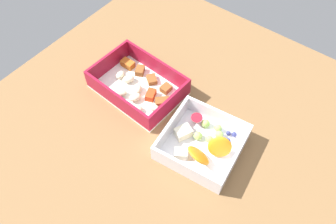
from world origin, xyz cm
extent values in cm
cube|color=brown|center=(0.00, 0.00, 1.00)|extent=(80.00, 80.00, 2.00)
cube|color=white|center=(-11.44, 1.83, 2.30)|extent=(20.83, 15.19, 0.60)
cube|color=maroon|center=(-21.17, 2.37, 4.93)|extent=(1.38, 14.11, 4.67)
cube|color=maroon|center=(-1.72, 1.29, 4.93)|extent=(1.38, 14.11, 4.67)
cube|color=maroon|center=(-11.07, 8.57, 4.93)|extent=(18.88, 1.64, 4.67)
cube|color=maroon|center=(-11.82, -4.91, 4.93)|extent=(18.88, 1.64, 4.67)
ellipsoid|color=beige|center=(-14.66, 2.13, 3.61)|extent=(3.12, 3.49, 1.44)
ellipsoid|color=beige|center=(-17.20, 1.98, 3.45)|extent=(1.88, 2.56, 1.22)
ellipsoid|color=beige|center=(-4.64, -0.68, 3.46)|extent=(2.84, 2.34, 1.23)
ellipsoid|color=beige|center=(-13.42, -2.06, 3.64)|extent=(3.61, 3.29, 1.49)
ellipsoid|color=beige|center=(-7.50, -3.04, 3.46)|extent=(2.83, 2.33, 1.23)
ellipsoid|color=beige|center=(-9.83, -1.13, 3.59)|extent=(2.88, 3.37, 1.42)
ellipsoid|color=beige|center=(-11.06, 1.17, 3.59)|extent=(3.10, 3.43, 1.41)
cube|color=brown|center=(-5.94, 5.40, 3.31)|extent=(2.20, 2.56, 1.42)
cube|color=brown|center=(-10.40, 5.62, 3.17)|extent=(3.47, 3.37, 1.15)
cube|color=#AD5B1E|center=(-18.20, 5.82, 3.40)|extent=(3.29, 2.04, 1.60)
cube|color=brown|center=(-4.12, 1.79, 3.38)|extent=(3.76, 3.76, 1.56)
cube|color=brown|center=(-14.39, 5.99, 3.33)|extent=(2.96, 3.28, 1.46)
cube|color=red|center=(-7.52, 1.72, 3.39)|extent=(2.79, 3.40, 1.58)
cube|color=#387A33|center=(-10.06, -1.12, 2.70)|extent=(0.60, 0.40, 0.20)
cube|color=#387A33|center=(-4.93, -0.91, 2.70)|extent=(0.60, 0.40, 0.20)
cube|color=#387A33|center=(-11.24, -0.54, 2.70)|extent=(0.60, 0.40, 0.20)
cube|color=white|center=(9.08, -1.92, 2.30)|extent=(17.06, 16.88, 0.60)
cube|color=white|center=(1.76, -2.81, 4.57)|extent=(2.41, 15.12, 3.93)
cube|color=white|center=(16.40, -1.04, 4.57)|extent=(2.41, 15.12, 3.93)
cube|color=white|center=(8.21, 5.30, 4.57)|extent=(14.12, 2.29, 3.93)
cube|color=white|center=(9.95, -9.15, 4.57)|extent=(14.12, 2.29, 3.93)
ellipsoid|color=orange|center=(10.40, -5.33, 5.10)|extent=(6.20, 5.73, 4.79)
ellipsoid|color=orange|center=(12.74, -1.22, 5.18)|extent=(5.86, 5.33, 4.96)
cube|color=#F4EACC|center=(4.40, -2.07, 3.61)|extent=(3.70, 4.11, 2.02)
cube|color=#F4EACC|center=(6.92, -6.33, 3.43)|extent=(3.44, 3.24, 1.65)
sphere|color=#9ECC60|center=(9.69, -0.49, 3.40)|extent=(1.59, 1.59, 1.59)
sphere|color=#9ECC60|center=(6.87, 2.75, 3.52)|extent=(1.84, 1.84, 1.84)
sphere|color=#9ECC60|center=(9.64, 3.45, 3.45)|extent=(1.70, 1.70, 1.70)
sphere|color=#9ECC60|center=(7.31, -0.83, 3.53)|extent=(1.86, 1.86, 1.86)
sphere|color=#9ECC60|center=(10.73, 2.14, 3.49)|extent=(1.78, 1.78, 1.78)
cone|color=red|center=(4.87, 2.21, 3.62)|extent=(2.55, 2.55, 2.04)
sphere|color=navy|center=(12.01, 3.87, 3.12)|extent=(1.04, 1.04, 1.04)
sphere|color=navy|center=(13.14, 4.33, 3.17)|extent=(1.14, 1.14, 1.14)
sphere|color=navy|center=(12.86, 2.39, 3.08)|extent=(0.95, 0.95, 0.95)
camera|label=1|loc=(24.22, -33.27, 63.12)|focal=35.39mm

